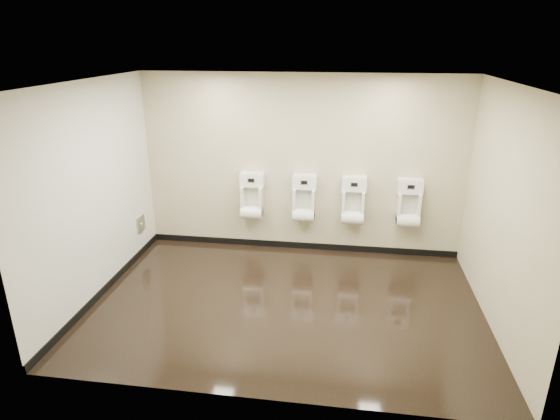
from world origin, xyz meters
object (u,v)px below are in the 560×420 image
Objects in this scene: access_panel at (141,224)px; urinal_1 at (304,202)px; urinal_0 at (252,199)px; urinal_2 at (353,204)px; urinal_3 at (409,206)px.

access_panel is 0.35× the size of urinal_1.
urinal_0 is 0.83m from urinal_1.
urinal_0 and urinal_1 have the same top height.
urinal_1 and urinal_2 have the same top height.
urinal_2 reaches higher than access_panel.
urinal_1 is (0.83, 0.00, 0.00)m from urinal_0.
urinal_0 reaches higher than access_panel.
urinal_3 is at bearing 0.00° from urinal_2.
access_panel is 3.35m from urinal_2.
urinal_2 is at bearing 0.00° from urinal_1.
urinal_3 is (4.14, 0.42, 0.36)m from access_panel.
urinal_3 is (1.60, 0.00, 0.00)m from urinal_1.
urinal_2 is (1.59, 0.00, 0.00)m from urinal_0.
urinal_0 is 1.59m from urinal_2.
urinal_0 is 2.42m from urinal_3.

